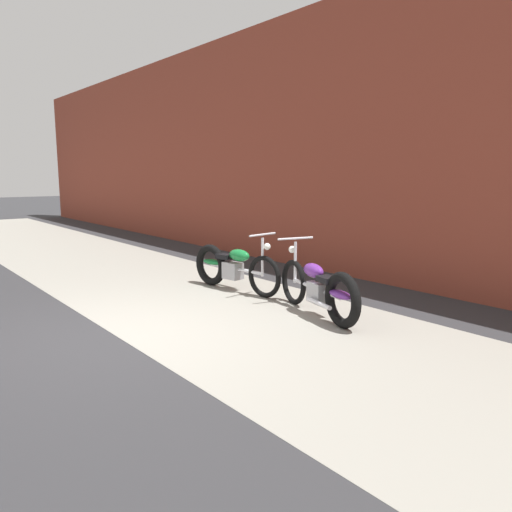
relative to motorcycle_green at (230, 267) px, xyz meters
name	(u,v)px	position (x,y,z in m)	size (l,w,h in m)	color
ground_plane	(118,337)	(1.22, -2.54, -0.40)	(80.00, 80.00, 0.00)	#2D2D30
sidewalk_slab	(235,312)	(1.22, -0.79, -0.40)	(36.00, 3.50, 0.01)	gray
brick_building_wall	(392,137)	(1.22, 2.66, 2.20)	(36.00, 0.50, 5.19)	brown
motorcycle_green	(230,267)	(0.00, 0.00, 0.00)	(2.00, 0.58, 1.03)	black
motorcycle_purple	(322,290)	(2.17, 0.00, 0.00)	(1.97, 0.75, 1.03)	black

